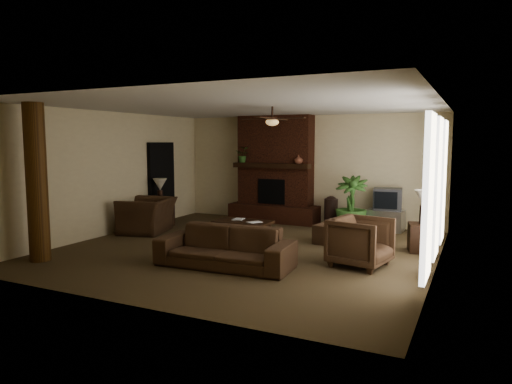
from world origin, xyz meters
The scene contains 23 objects.
room_shell centered at (0.00, 0.00, 1.40)m, with size 7.00×7.00×7.00m.
fireplace centered at (-0.80, 3.22, 1.16)m, with size 2.40×0.70×2.80m.
windows centered at (3.45, 0.20, 1.35)m, with size 0.08×3.65×2.35m.
log_column centered at (-2.95, -2.40, 1.40)m, with size 0.36×0.36×2.80m, color #573615.
doorway centered at (-3.44, 1.80, 1.05)m, with size 0.10×1.00×2.10m, color black.
ceiling_fan centered at (0.40, 0.30, 2.53)m, with size 1.35×1.35×0.37m.
sofa centered at (0.24, -1.32, 0.45)m, with size 2.32×0.68×0.91m, color #3F2A1B.
armchair_left centered at (-2.88, 0.51, 0.54)m, with size 1.23×0.80×1.07m, color #3F2A1B.
armchair_right centered at (2.32, -0.30, 0.46)m, with size 0.90×0.84×0.93m, color #3F2A1B.
coffee_table centered at (-0.44, 0.67, 0.37)m, with size 1.20×0.70×0.43m.
ottoman centered at (1.36, 1.21, 0.20)m, with size 0.60×0.60×0.40m, color #3F2A1B.
tv_stand centered at (2.11, 3.15, 0.25)m, with size 0.85×0.50×0.50m, color #AFAFB1.
tv centered at (2.16, 3.14, 0.76)m, with size 0.71×0.60×0.52m.
floor_vase centered at (0.79, 3.09, 0.43)m, with size 0.34×0.34×0.77m.
floor_plant centered at (1.42, 2.57, 0.37)m, with size 0.74×1.33×0.74m, color #335C25.
side_table_left centered at (-3.15, 1.38, 0.28)m, with size 0.50×0.50×0.55m, color black.
lamp_left centered at (-3.15, 1.36, 1.00)m, with size 0.37×0.37×0.65m.
side_table_right centered at (3.15, 1.26, 0.28)m, with size 0.50×0.50×0.55m, color black.
lamp_right centered at (3.15, 1.29, 1.00)m, with size 0.37×0.37×0.65m.
mantel_plant centered at (-1.65, 3.03, 1.72)m, with size 0.38×0.42×0.33m, color #335C25.
mantel_vase centered at (-0.05, 2.98, 1.67)m, with size 0.22×0.23×0.22m, color brown.
book_a centered at (-0.68, 0.70, 0.57)m, with size 0.22×0.03×0.29m, color #999999.
book_b centered at (-0.20, 0.60, 0.58)m, with size 0.21×0.02×0.29m, color #999999.
Camera 1 is at (4.06, -8.04, 2.13)m, focal length 32.46 mm.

